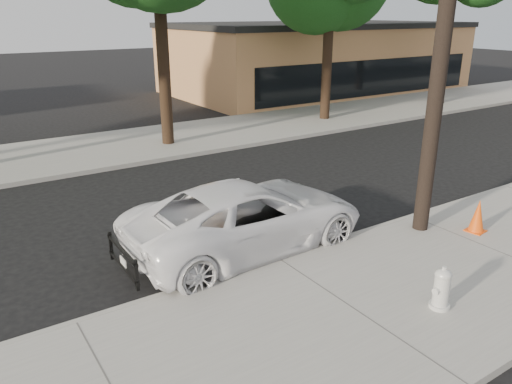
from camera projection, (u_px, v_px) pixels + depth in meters
ground at (226, 229)px, 11.79m from camera, size 120.00×120.00×0.00m
near_sidewalk at (354, 312)px, 8.38m from camera, size 90.00×4.40×0.15m
far_sidewalk at (111, 148)px, 18.44m from camera, size 90.00×5.00×0.15m
curb_near at (278, 261)px, 10.11m from camera, size 90.00×0.12×0.16m
building_main at (316, 58)px, 31.93m from camera, size 18.00×10.00×4.00m
utility_pole at (445, 19)px, 9.92m from camera, size 1.40×0.34×9.00m
police_cruiser at (248, 216)px, 10.60m from camera, size 5.37×2.61×1.47m
fire_hydrant at (441, 289)px, 8.28m from camera, size 0.37×0.35×0.72m
traffic_cone at (478, 216)px, 11.18m from camera, size 0.44×0.44×0.75m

